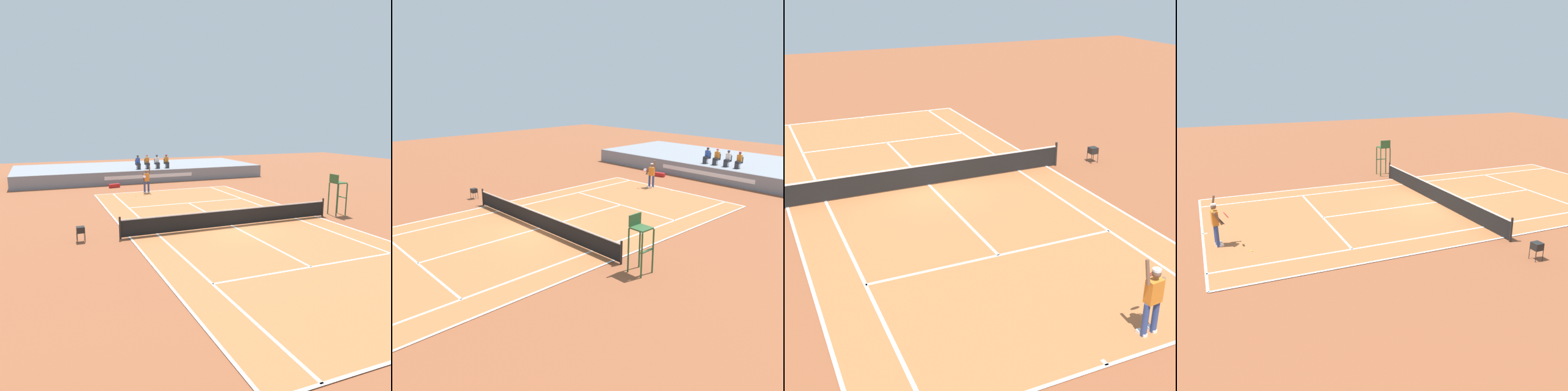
{
  "view_description": "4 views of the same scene",
  "coord_description": "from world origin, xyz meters",
  "views": [
    {
      "loc": [
        -9.29,
        -17.52,
        5.39
      ],
      "look_at": [
        -0.47,
        3.97,
        1.0
      ],
      "focal_mm": 35.4,
      "sensor_mm": 36.0,
      "label": 1
    },
    {
      "loc": [
        16.79,
        -11.91,
        7.51
      ],
      "look_at": [
        -0.47,
        3.97,
        1.0
      ],
      "focal_mm": 37.52,
      "sensor_mm": 36.0,
      "label": 2
    },
    {
      "loc": [
        6.56,
        19.58,
        8.16
      ],
      "look_at": [
        -0.47,
        3.97,
        1.0
      ],
      "focal_mm": 50.23,
      "sensor_mm": 36.0,
      "label": 3
    },
    {
      "loc": [
        -18.7,
        11.71,
        6.88
      ],
      "look_at": [
        -0.47,
        3.97,
        1.0
      ],
      "focal_mm": 38.5,
      "sensor_mm": 36.0,
      "label": 4
    }
  ],
  "objects": [
    {
      "name": "ground_plane",
      "position": [
        0.0,
        0.0,
        0.0
      ],
      "size": [
        80.0,
        80.0,
        0.0
      ],
      "primitive_type": "plane",
      "color": "brown"
    },
    {
      "name": "ball_hopper",
      "position": [
        -7.7,
        0.3,
        0.57
      ],
      "size": [
        0.36,
        0.36,
        0.7
      ],
      "color": "black",
      "rests_on": "ground"
    },
    {
      "name": "net",
      "position": [
        0.0,
        0.0,
        0.52
      ],
      "size": [
        11.98,
        0.1,
        1.07
      ],
      "color": "black",
      "rests_on": "ground"
    },
    {
      "name": "tennis_player",
      "position": [
        -1.59,
        11.34,
        0.99
      ],
      "size": [
        0.75,
        0.68,
        2.08
      ],
      "color": "navy",
      "rests_on": "ground"
    },
    {
      "name": "court",
      "position": [
        0.0,
        0.0,
        0.01
      ],
      "size": [
        11.08,
        23.88,
        0.03
      ],
      "color": "#B76638",
      "rests_on": "ground"
    },
    {
      "name": "tennis_ball",
      "position": [
        -2.74,
        10.16,
        0.03
      ],
      "size": [
        0.07,
        0.07,
        0.07
      ],
      "primitive_type": "sphere",
      "color": "#D1E533",
      "rests_on": "ground"
    }
  ]
}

